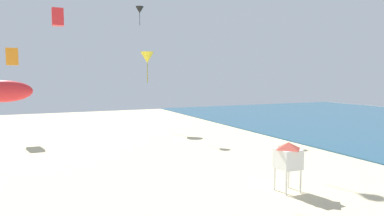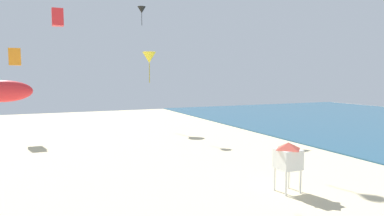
{
  "view_description": "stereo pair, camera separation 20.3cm",
  "coord_description": "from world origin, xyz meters",
  "px_view_note": "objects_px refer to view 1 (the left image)",
  "views": [
    {
      "loc": [
        -2.04,
        0.22,
        5.84
      ],
      "look_at": [
        5.74,
        17.4,
        4.14
      ],
      "focal_mm": 32.41,
      "sensor_mm": 36.0,
      "label": 1
    },
    {
      "loc": [
        -1.85,
        0.14,
        5.84
      ],
      "look_at": [
        5.74,
        17.4,
        4.14
      ],
      "focal_mm": 32.41,
      "sensor_mm": 36.0,
      "label": 2
    }
  ],
  "objects_px": {
    "kite_red_box_2": "(58,17)",
    "kite_black_delta": "(140,10)",
    "lifeguard_stand": "(288,156)",
    "kite_orange_box": "(12,57)",
    "kite_yellow_delta": "(147,58)",
    "kite_red_parafoil": "(2,91)"
  },
  "relations": [
    {
      "from": "kite_red_parafoil",
      "to": "kite_black_delta",
      "type": "height_order",
      "value": "kite_black_delta"
    },
    {
      "from": "kite_red_parafoil",
      "to": "kite_yellow_delta",
      "type": "height_order",
      "value": "kite_yellow_delta"
    },
    {
      "from": "kite_yellow_delta",
      "to": "kite_red_parafoil",
      "type": "bearing_deg",
      "value": -121.85
    },
    {
      "from": "kite_black_delta",
      "to": "kite_yellow_delta",
      "type": "bearing_deg",
      "value": 35.64
    },
    {
      "from": "kite_red_box_2",
      "to": "kite_black_delta",
      "type": "bearing_deg",
      "value": 64.51
    },
    {
      "from": "lifeguard_stand",
      "to": "kite_red_box_2",
      "type": "xyz_separation_m",
      "value": [
        -10.48,
        3.57,
        6.73
      ]
    },
    {
      "from": "kite_orange_box",
      "to": "kite_red_parafoil",
      "type": "height_order",
      "value": "kite_orange_box"
    },
    {
      "from": "kite_orange_box",
      "to": "kite_black_delta",
      "type": "relative_size",
      "value": 0.82
    },
    {
      "from": "lifeguard_stand",
      "to": "kite_black_delta",
      "type": "height_order",
      "value": "kite_black_delta"
    },
    {
      "from": "lifeguard_stand",
      "to": "kite_red_parafoil",
      "type": "relative_size",
      "value": 1.03
    },
    {
      "from": "lifeguard_stand",
      "to": "kite_yellow_delta",
      "type": "xyz_separation_m",
      "value": [
        0.16,
        24.5,
        6.18
      ]
    },
    {
      "from": "kite_yellow_delta",
      "to": "kite_black_delta",
      "type": "height_order",
      "value": "kite_black_delta"
    },
    {
      "from": "kite_red_parafoil",
      "to": "kite_yellow_delta",
      "type": "relative_size",
      "value": 0.71
    },
    {
      "from": "kite_red_parafoil",
      "to": "kite_black_delta",
      "type": "relative_size",
      "value": 1.22
    },
    {
      "from": "kite_yellow_delta",
      "to": "kite_orange_box",
      "type": "bearing_deg",
      "value": -179.39
    },
    {
      "from": "lifeguard_stand",
      "to": "kite_red_parafoil",
      "type": "xyz_separation_m",
      "value": [
        -12.87,
        3.51,
        3.37
      ]
    },
    {
      "from": "lifeguard_stand",
      "to": "kite_red_box_2",
      "type": "bearing_deg",
      "value": 172.01
    },
    {
      "from": "kite_orange_box",
      "to": "kite_black_delta",
      "type": "bearing_deg",
      "value": -2.66
    },
    {
      "from": "lifeguard_stand",
      "to": "kite_orange_box",
      "type": "xyz_separation_m",
      "value": [
        -13.47,
        24.35,
        5.94
      ]
    },
    {
      "from": "kite_black_delta",
      "to": "kite_red_box_2",
      "type": "height_order",
      "value": "kite_black_delta"
    },
    {
      "from": "kite_orange_box",
      "to": "kite_yellow_delta",
      "type": "bearing_deg",
      "value": 0.61
    },
    {
      "from": "lifeguard_stand",
      "to": "kite_orange_box",
      "type": "distance_m",
      "value": 28.46
    }
  ]
}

